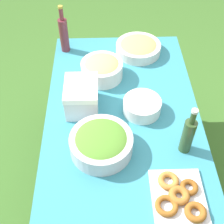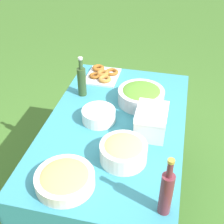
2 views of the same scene
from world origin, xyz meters
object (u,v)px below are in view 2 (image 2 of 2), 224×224
at_px(plate_stack, 99,115).
at_px(bread_bowl, 65,179).
at_px(salad_bowl, 141,95).
at_px(pasta_bowl, 124,151).
at_px(wine_bottle, 166,192).
at_px(donut_platter, 103,75).
at_px(olive_oil_bottle, 82,81).
at_px(cooler_box, 151,121).

distance_m(plate_stack, bread_bowl, 0.57).
xyz_separation_m(salad_bowl, pasta_bowl, (0.59, -0.01, 0.00)).
relative_size(wine_bottle, bread_bowl, 1.09).
bearing_deg(donut_platter, olive_oil_bottle, -15.98).
bearing_deg(donut_platter, bread_bowl, 4.56).
bearing_deg(olive_oil_bottle, wine_bottle, 37.67).
relative_size(bread_bowl, cooler_box, 1.34).
distance_m(olive_oil_bottle, cooler_box, 0.64).
relative_size(salad_bowl, olive_oil_bottle, 1.08).
relative_size(pasta_bowl, donut_platter, 0.91).
height_order(salad_bowl, wine_bottle, wine_bottle).
bearing_deg(bread_bowl, cooler_box, 144.28).
height_order(wine_bottle, bread_bowl, wine_bottle).
xyz_separation_m(salad_bowl, plate_stack, (0.27, -0.24, -0.02)).
distance_m(pasta_bowl, cooler_box, 0.30).
height_order(olive_oil_bottle, wine_bottle, wine_bottle).
xyz_separation_m(wine_bottle, cooler_box, (-0.57, -0.14, -0.05)).
distance_m(plate_stack, olive_oil_bottle, 0.35).
distance_m(wine_bottle, cooler_box, 0.59).
bearing_deg(pasta_bowl, plate_stack, -144.11).
xyz_separation_m(pasta_bowl, wine_bottle, (0.30, 0.26, 0.07)).
distance_m(pasta_bowl, wine_bottle, 0.40).
bearing_deg(wine_bottle, bread_bowl, -94.96).
bearing_deg(salad_bowl, pasta_bowl, -0.81).
bearing_deg(olive_oil_bottle, salad_bowl, 89.18).
distance_m(donut_platter, wine_bottle, 1.33).
bearing_deg(donut_platter, wine_bottle, 27.25).
bearing_deg(wine_bottle, salad_bowl, -164.26).
bearing_deg(cooler_box, salad_bowl, -160.80).
xyz_separation_m(olive_oil_bottle, wine_bottle, (0.89, 0.69, 0.02)).
distance_m(olive_oil_bottle, bread_bowl, 0.87).
bearing_deg(olive_oil_bottle, pasta_bowl, 35.84).
xyz_separation_m(salad_bowl, cooler_box, (0.32, 0.11, 0.02)).
height_order(salad_bowl, pasta_bowl, pasta_bowl).
distance_m(bread_bowl, cooler_box, 0.65).
relative_size(donut_platter, plate_stack, 1.33).
distance_m(donut_platter, cooler_box, 0.77).
height_order(salad_bowl, donut_platter, salad_bowl).
bearing_deg(bread_bowl, wine_bottle, 85.04).
relative_size(pasta_bowl, plate_stack, 1.22).
bearing_deg(plate_stack, pasta_bowl, 35.89).
height_order(pasta_bowl, donut_platter, pasta_bowl).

